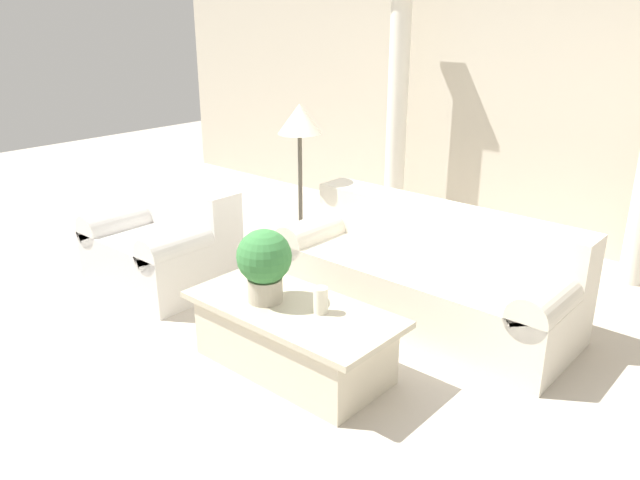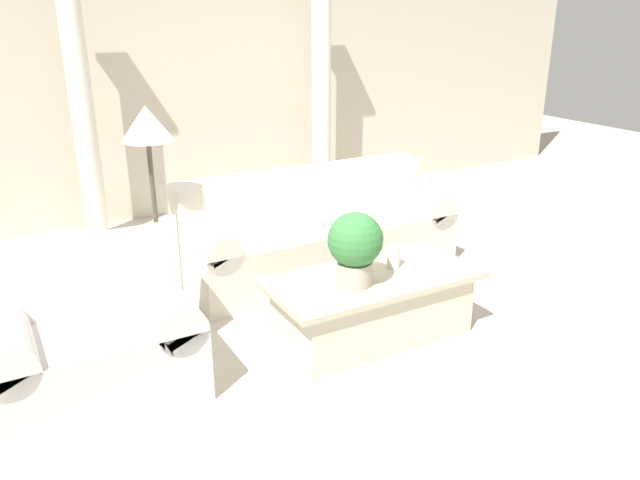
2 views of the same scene
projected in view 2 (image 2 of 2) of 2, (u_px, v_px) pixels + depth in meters
The scene contains 10 objects.
ground_plane at pixel (343, 302), 4.64m from camera, with size 16.00×16.00×0.00m, color #BCB2A3.
wall_back at pixel (205, 55), 6.32m from camera, with size 10.00×0.06×3.20m.
sofa_long at pixel (316, 232), 5.13m from camera, with size 2.21×0.85×0.80m.
loveseat at pixel (88, 334), 3.50m from camera, with size 1.11×0.85×0.80m.
coffee_table at pixel (373, 305), 4.10m from camera, with size 1.38×0.66×0.44m.
potted_plant at pixel (355, 245), 3.80m from camera, with size 0.34×0.34×0.47m.
pillar_candle at pixel (393, 256), 4.12m from camera, with size 0.09×0.09×0.16m.
floor_lamp at pixel (148, 137), 4.26m from camera, with size 0.36×0.36×1.44m.
column_left at pixel (83, 112), 5.53m from camera, with size 0.29×0.29×2.32m.
column_right at pixel (321, 94), 6.64m from camera, with size 0.29×0.29×2.32m.
Camera 2 is at (-2.19, -3.56, 2.06)m, focal length 35.00 mm.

